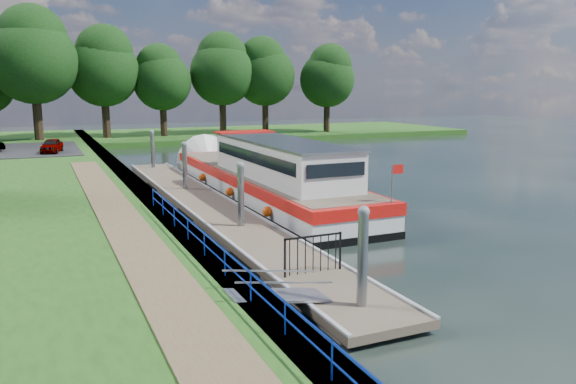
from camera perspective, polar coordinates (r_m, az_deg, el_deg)
name	(u,v)px	position (r m, az deg, el deg)	size (l,w,h in m)	color
ground	(351,313)	(14.96, 6.40, -12.14)	(160.00, 160.00, 0.00)	black
bank_edge	(146,201)	(27.76, -14.23, -0.91)	(1.10, 90.00, 0.78)	#473D2D
far_bank	(214,135)	(66.87, -7.48, 5.80)	(60.00, 18.00, 0.60)	#204D16
footpath	(128,230)	(20.64, -15.93, -3.75)	(1.60, 40.00, 0.05)	brown
blue_fence	(214,247)	(16.10, -7.55, -5.56)	(0.04, 18.04, 0.72)	#0C2DBF
pontoon	(209,209)	(26.44, -8.00, -1.71)	(2.50, 30.00, 0.56)	brown
mooring_piles	(209,186)	(26.23, -8.07, 0.63)	(0.30, 27.30, 3.55)	gray
gangway	(278,294)	(14.36, -1.06, -10.37)	(2.58, 1.00, 0.92)	#A5A8AD
gate_panel	(313,249)	(16.40, 2.57, -5.77)	(1.85, 0.05, 1.15)	black
barge	(259,176)	(30.04, -2.97, 1.61)	(4.36, 21.15, 4.78)	black
horizon_trees	(91,65)	(60.82, -19.37, 12.05)	(54.38, 10.03, 12.87)	#332316
car_a	(52,145)	(46.88, -22.88, 4.38)	(1.27, 3.17, 1.08)	#999999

